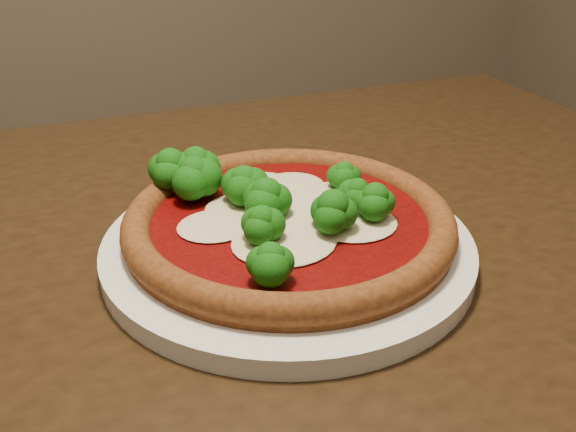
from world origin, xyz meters
name	(u,v)px	position (x,y,z in m)	size (l,w,h in m)	color
dining_table	(218,357)	(0.04, 0.15, 0.66)	(1.24, 0.93, 0.75)	black
plate	(288,247)	(0.11, 0.15, 0.76)	(0.33, 0.33, 0.02)	silver
pizza	(283,215)	(0.12, 0.16, 0.78)	(0.30, 0.30, 0.06)	brown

